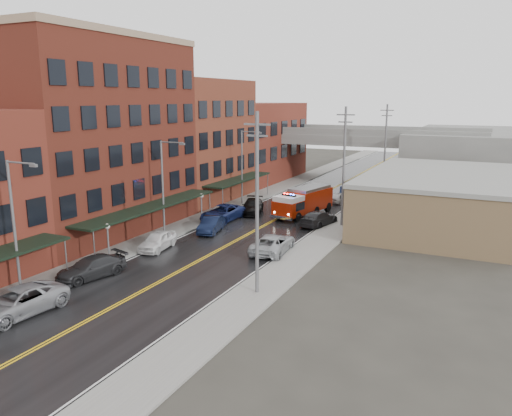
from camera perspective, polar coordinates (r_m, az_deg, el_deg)
The scene contains 32 objects.
road at distance 49.60m, azimuth 0.10°, elevation -2.48°, with size 11.00×160.00×0.02m, color black.
sidewalk_left at distance 53.04m, azimuth -7.03°, elevation -1.51°, with size 3.00×160.00×0.15m, color slate.
sidewalk_right at distance 47.00m, azimuth 8.16°, elevation -3.37°, with size 3.00×160.00×0.15m, color slate.
curb_left at distance 52.19m, azimuth -5.51°, elevation -1.70°, with size 0.30×160.00×0.15m, color gray.
curb_right at distance 47.50m, azimuth 6.27°, elevation -3.15°, with size 0.30×160.00×0.15m, color gray.
brick_building_b at distance 49.82m, azimuth -17.60°, elevation 7.52°, with size 9.00×20.00×18.00m, color #521B15.
brick_building_c at distance 63.79m, azimuth -6.67°, elevation 7.62°, with size 9.00×15.00×15.00m, color brown.
brick_building_far at distance 79.21m, azimuth 0.18°, elevation 7.54°, with size 9.00×20.00×12.00m, color maroon.
tan_building at distance 54.41m, azimuth 20.26°, elevation 0.77°, with size 14.00×22.00×5.00m, color brown.
right_far_block at distance 83.72m, azimuth 23.81°, elevation 5.38°, with size 18.00×30.00×8.00m, color slate.
awning_1 at distance 46.93m, azimuth -11.93°, elevation 0.13°, with size 2.60×18.00×3.09m.
awning_2 at distance 61.45m, azimuth -1.97°, elevation 3.27°, with size 2.60×13.00×3.09m.
globe_lamp_1 at distance 41.21m, azimuth -16.59°, elevation -2.81°, with size 0.44×0.44×3.12m.
globe_lamp_2 at distance 52.08m, azimuth -6.26°, elevation 0.77°, with size 0.44×0.44×3.12m.
street_lamp_0 at distance 35.37m, azimuth -25.74°, elevation -1.23°, with size 2.64×0.22×9.00m.
street_lamp_1 at distance 46.75m, azimuth -10.39°, elevation 2.89°, with size 2.64×0.22×9.00m.
street_lamp_2 at distance 60.27m, azimuth -1.41°, elevation 5.21°, with size 2.64×0.22×9.00m.
utility_pole_0 at distance 31.95m, azimuth 0.12°, elevation 0.74°, with size 1.80×0.24×12.00m.
utility_pole_1 at distance 50.49m, azimuth 10.01°, elevation 4.89°, with size 1.80×0.24×12.00m.
utility_pole_2 at distance 69.84m, azimuth 14.54°, elevation 6.74°, with size 1.80×0.24×12.00m.
overpass at distance 78.31m, azimuth 10.35°, elevation 7.28°, with size 40.00×10.00×7.50m.
fire_truck at distance 55.45m, azimuth 5.40°, elevation 0.82°, with size 4.74×8.78×3.07m.
parked_car_left_2 at distance 33.63m, azimuth -25.55°, elevation -9.67°, with size 2.75×5.96×1.66m, color gray.
parked_car_left_3 at distance 38.36m, azimuth -18.31°, elevation -6.48°, with size 2.14×5.26×1.53m, color #28282A.
parked_car_left_4 at distance 43.88m, azimuth -11.19°, elevation -3.68°, with size 1.84×4.58×1.56m, color white.
parked_car_left_5 at distance 48.67m, azimuth -5.16°, elevation -1.91°, with size 1.61×4.62×1.52m, color black.
parked_car_left_6 at distance 53.12m, azimuth -3.84°, elevation -0.58°, with size 2.78×6.02×1.67m, color #152050.
parked_car_left_7 at distance 56.49m, azimuth -0.41°, elevation 0.19°, with size 2.21×5.43×1.58m, color black.
parked_car_right_0 at distance 42.17m, azimuth 1.93°, elevation -4.08°, with size 2.64×5.73×1.59m, color #A0A4A8.
parked_car_right_1 at distance 51.38m, azimuth 7.17°, elevation -1.18°, with size 2.15×5.29×1.53m, color #262628.
parked_car_right_2 at distance 62.98m, azimuth 9.54°, elevation 1.19°, with size 1.58×3.93×1.34m, color #BDBDBD.
parked_car_right_3 at distance 66.00m, azimuth 10.33°, elevation 1.81°, with size 1.73×4.97×1.64m, color black.
Camera 1 is at (20.70, -13.21, 12.80)m, focal length 35.00 mm.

